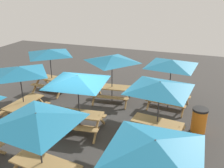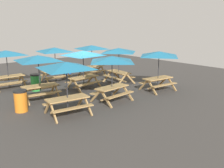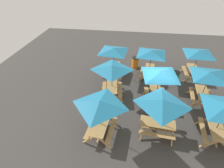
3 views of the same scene
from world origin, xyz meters
TOP-DOWN VIEW (x-y plane):
  - ground_plane at (0.00, 0.00)m, footprint 27.12×27.12m
  - picnic_table_0 at (0.05, 2.90)m, footprint 2.21×2.21m
  - picnic_table_1 at (2.69, 0.31)m, footprint 2.81×2.81m
  - picnic_table_2 at (2.73, 3.14)m, footprint 2.81×2.81m
  - picnic_table_3 at (0.09, -2.96)m, footprint 2.81×2.81m
  - picnic_table_4 at (3.15, -3.12)m, footprint 2.83×2.83m
  - picnic_table_5 at (-0.22, -0.05)m, footprint 2.81×2.81m
  - picnic_table_7 at (-3.35, 3.00)m, footprint 2.19×2.19m
  - picnic_table_8 at (-2.88, 0.08)m, footprint 2.16×2.16m
  - trash_bin_orange at (4.12, 1.44)m, footprint 0.59×0.59m
  - trash_bin_green at (2.11, -1.59)m, footprint 0.59×0.59m

SIDE VIEW (x-z plane):
  - ground_plane at x=0.00m, z-range 0.00..0.00m
  - trash_bin_orange at x=4.12m, z-range 0.00..0.98m
  - trash_bin_green at x=2.11m, z-range 0.00..0.98m
  - picnic_table_0 at x=0.05m, z-range 0.82..3.16m
  - picnic_table_1 at x=2.69m, z-range 0.82..3.16m
  - picnic_table_2 at x=2.73m, z-range 0.82..3.16m
  - picnic_table_3 at x=0.09m, z-range 0.82..3.16m
  - picnic_table_4 at x=3.15m, z-range 0.82..3.16m
  - picnic_table_5 at x=-0.22m, z-range 0.82..3.16m
  - picnic_table_7 at x=-3.35m, z-range 0.82..3.16m
  - picnic_table_8 at x=-2.88m, z-range 0.82..3.16m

